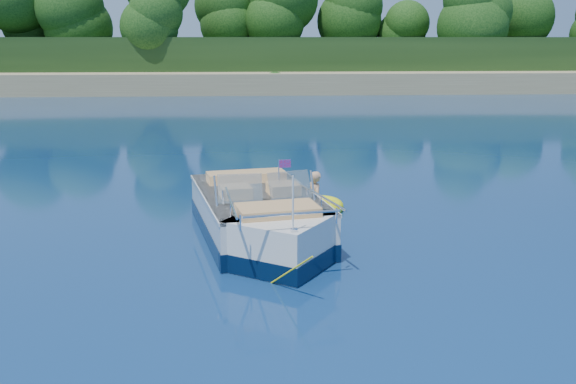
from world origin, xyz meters
name	(u,v)px	position (x,y,z in m)	size (l,w,h in m)	color
ground	(393,259)	(0.00, 0.00, 0.00)	(160.00, 160.00, 0.00)	#0A244B
shoreline	(270,64)	(0.00, 63.77, 0.98)	(170.00, 59.00, 6.00)	#918054
treeline	(281,17)	(0.04, 41.01, 5.55)	(150.00, 7.12, 8.19)	black
motorboat	(262,221)	(-2.39, 1.29, 0.40)	(2.99, 6.13, 2.06)	white
tow_tube	(317,206)	(-1.03, 3.56, 0.09)	(1.52, 1.52, 0.33)	#FCFF0F
boy	(314,210)	(-1.10, 3.54, 0.00)	(0.54, 0.35, 1.48)	tan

